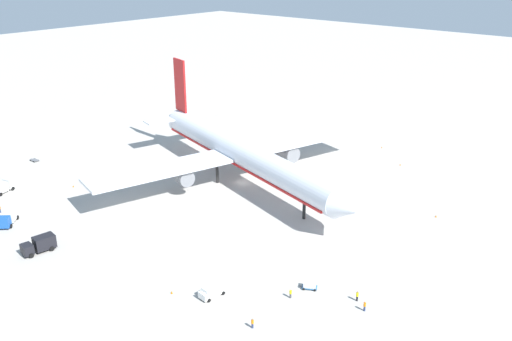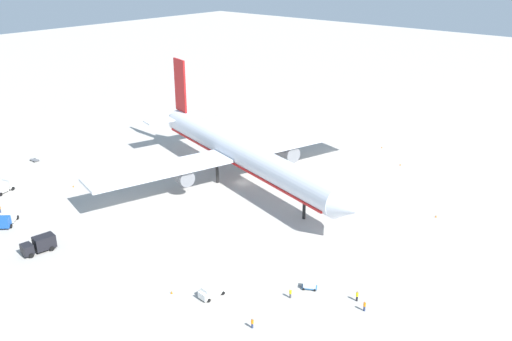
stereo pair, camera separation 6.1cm
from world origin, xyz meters
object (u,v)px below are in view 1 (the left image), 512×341
Objects in this scene: service_truck_0 at (7,219)px; ground_worker_0 at (252,323)px; ground_worker_2 at (357,296)px; ground_worker_3 at (365,306)px; service_truck_1 at (2,186)px; baggage_cart_0 at (34,160)px; traffic_cone_2 at (382,147)px; ground_worker_4 at (0,209)px; ground_worker_1 at (291,293)px; service_truck_3 at (40,244)px; traffic_cone_0 at (73,186)px; traffic_cone_3 at (400,164)px; baggage_cart_1 at (310,285)px; traffic_cone_1 at (172,292)px; service_van at (212,291)px; traffic_cone_4 at (436,216)px; airliner at (240,153)px.

service_truck_0 reaches higher than ground_worker_0.
ground_worker_2 is 1.01× the size of ground_worker_3.
ground_worker_3 is (87.79, 14.82, -0.61)m from service_truck_1.
traffic_cone_2 is at bearing 47.08° from baggage_cart_0.
ground_worker_4 is (24.16, -21.18, 0.62)m from baggage_cart_0.
ground_worker_4 is at bearing -163.72° from ground_worker_2.
service_truck_3 is at bearing -157.32° from ground_worker_1.
traffic_cone_3 is at bearing 50.91° from traffic_cone_0.
ground_worker_4 is at bearing -88.71° from traffic_cone_0.
baggage_cart_1 reaches higher than traffic_cone_1.
ground_worker_1 is at bearing -71.54° from traffic_cone_2.
service_van is 2.79× the size of ground_worker_1.
ground_worker_3 reaches higher than traffic_cone_4.
traffic_cone_2 is (41.82, 73.66, 0.00)m from traffic_cone_0.
baggage_cart_0 is at bearing 172.49° from traffic_cone_0.
baggage_cart_1 is 14.13m from ground_worker_0.
service_truck_0 is 1.32× the size of service_van.
baggage_cart_1 reaches higher than traffic_cone_3.
traffic_cone_2 is (-9.84, 87.84, 0.00)m from traffic_cone_1.
service_van is 53.83m from traffic_cone_4.
baggage_cart_0 is at bearing -158.39° from traffic_cone_4.
traffic_cone_2 is 1.00× the size of traffic_cone_3.
ground_worker_0 reaches higher than baggage_cart_1.
traffic_cone_0 is (-67.97, -1.88, -0.38)m from baggage_cart_1.
service_truck_3 is at bearing -153.25° from baggage_cart_1.
airliner is at bearing 26.98° from baggage_cart_0.
ground_worker_0 is at bearing 6.94° from service_truck_0.
traffic_cone_0 is at bearing 169.79° from service_van.
airliner reaches higher than ground_worker_0.
ground_worker_2 is 3.24× the size of traffic_cone_1.
traffic_cone_3 is at bearing 57.80° from ground_worker_4.
service_truck_1 is 3.46× the size of ground_worker_2.
traffic_cone_4 is (4.60, 39.39, -0.38)m from baggage_cart_1.
ground_worker_1 is 43.97m from traffic_cone_4.
ground_worker_4 is (-27.04, -47.24, -6.37)m from airliner.
ground_worker_3 is at bearing -0.40° from baggage_cart_0.
ground_worker_1 is at bearing 16.00° from service_truck_0.
ground_worker_4 is (-67.22, -5.81, 0.07)m from ground_worker_0.
baggage_cart_0 is (-51.20, -26.06, -6.99)m from airliner.
service_truck_1 is 3.79× the size of ground_worker_0.
baggage_cart_1 is at bearing 10.42° from service_truck_1.
traffic_cone_0 is 1.00× the size of traffic_cone_1.
traffic_cone_4 is at bearing 42.88° from service_truck_0.
ground_worker_4 is at bearing -166.78° from ground_worker_1.
traffic_cone_0 is (-67.20, 2.36, -0.58)m from ground_worker_1.
service_truck_0 is at bearing -169.50° from service_van.
service_truck_1 is (-16.67, 7.23, 0.20)m from service_truck_0.
ground_worker_3 is 67.16m from traffic_cone_3.
ground_worker_1 is 0.94× the size of ground_worker_2.
traffic_cone_1 is at bearing -15.34° from traffic_cone_0.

